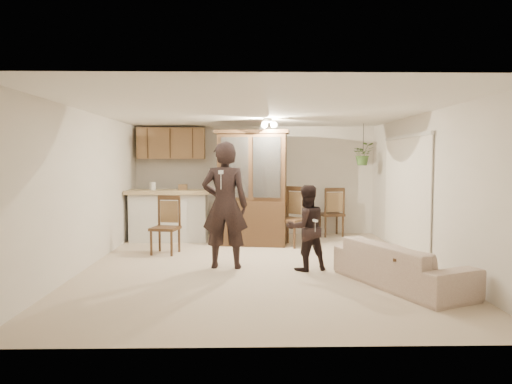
{
  "coord_description": "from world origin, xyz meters",
  "views": [
    {
      "loc": [
        -0.18,
        -7.34,
        1.72
      ],
      "look_at": [
        -0.03,
        0.4,
        1.18
      ],
      "focal_mm": 32.0,
      "sensor_mm": 36.0,
      "label": 1
    }
  ],
  "objects_px": {
    "chair_hutch_left": "(291,229)",
    "adult": "(225,212)",
    "child": "(306,227)",
    "side_table": "(409,274)",
    "chair_bar": "(165,238)",
    "china_hutch": "(252,189)",
    "sofa": "(401,259)",
    "chair_hutch_right": "(331,222)"
  },
  "relations": [
    {
      "from": "chair_hutch_left",
      "to": "adult",
      "type": "bearing_deg",
      "value": -85.75
    },
    {
      "from": "child",
      "to": "side_table",
      "type": "distance_m",
      "value": 1.77
    },
    {
      "from": "side_table",
      "to": "chair_bar",
      "type": "relative_size",
      "value": 0.5
    },
    {
      "from": "china_hutch",
      "to": "side_table",
      "type": "relative_size",
      "value": 4.35
    },
    {
      "from": "sofa",
      "to": "chair_hutch_right",
      "type": "relative_size",
      "value": 1.69
    },
    {
      "from": "chair_hutch_left",
      "to": "side_table",
      "type": "bearing_deg",
      "value": -31.81
    },
    {
      "from": "chair_hutch_left",
      "to": "chair_hutch_right",
      "type": "distance_m",
      "value": 1.58
    },
    {
      "from": "china_hutch",
      "to": "chair_bar",
      "type": "bearing_deg",
      "value": -143.54
    },
    {
      "from": "child",
      "to": "side_table",
      "type": "height_order",
      "value": "child"
    },
    {
      "from": "sofa",
      "to": "china_hutch",
      "type": "bearing_deg",
      "value": 9.34
    },
    {
      "from": "sofa",
      "to": "chair_bar",
      "type": "bearing_deg",
      "value": 34.85
    },
    {
      "from": "chair_hutch_left",
      "to": "child",
      "type": "bearing_deg",
      "value": -51.13
    },
    {
      "from": "china_hutch",
      "to": "chair_hutch_left",
      "type": "distance_m",
      "value": 1.13
    },
    {
      "from": "child",
      "to": "china_hutch",
      "type": "height_order",
      "value": "china_hutch"
    },
    {
      "from": "chair_hutch_right",
      "to": "sofa",
      "type": "bearing_deg",
      "value": 84.46
    },
    {
      "from": "china_hutch",
      "to": "side_table",
      "type": "bearing_deg",
      "value": -51.46
    },
    {
      "from": "side_table",
      "to": "chair_hutch_right",
      "type": "xyz_separation_m",
      "value": [
        -0.19,
        4.48,
        0.06
      ]
    },
    {
      "from": "chair_bar",
      "to": "chair_hutch_right",
      "type": "height_order",
      "value": "chair_hutch_right"
    },
    {
      "from": "child",
      "to": "chair_hutch_left",
      "type": "distance_m",
      "value": 2.08
    },
    {
      "from": "side_table",
      "to": "sofa",
      "type": "bearing_deg",
      "value": 90.24
    },
    {
      "from": "china_hutch",
      "to": "chair_hutch_right",
      "type": "relative_size",
      "value": 2.09
    },
    {
      "from": "chair_hutch_right",
      "to": "adult",
      "type": "bearing_deg",
      "value": 45.26
    },
    {
      "from": "child",
      "to": "side_table",
      "type": "bearing_deg",
      "value": 115.43
    },
    {
      "from": "sofa",
      "to": "side_table",
      "type": "relative_size",
      "value": 3.52
    },
    {
      "from": "child",
      "to": "adult",
      "type": "bearing_deg",
      "value": -26.43
    },
    {
      "from": "chair_hutch_right",
      "to": "child",
      "type": "bearing_deg",
      "value": 64.79
    },
    {
      "from": "adult",
      "to": "side_table",
      "type": "bearing_deg",
      "value": 153.96
    },
    {
      "from": "chair_bar",
      "to": "chair_hutch_left",
      "type": "distance_m",
      "value": 2.5
    },
    {
      "from": "adult",
      "to": "china_hutch",
      "type": "bearing_deg",
      "value": -99.0
    },
    {
      "from": "adult",
      "to": "side_table",
      "type": "height_order",
      "value": "adult"
    },
    {
      "from": "side_table",
      "to": "chair_bar",
      "type": "xyz_separation_m",
      "value": [
        -3.61,
        2.54,
        0.05
      ]
    },
    {
      "from": "adult",
      "to": "child",
      "type": "xyz_separation_m",
      "value": [
        1.27,
        -0.18,
        -0.22
      ]
    },
    {
      "from": "chair_bar",
      "to": "chair_hutch_left",
      "type": "bearing_deg",
      "value": 29.29
    },
    {
      "from": "sofa",
      "to": "chair_hutch_right",
      "type": "bearing_deg",
      "value": -20.96
    },
    {
      "from": "chair_hutch_right",
      "to": "side_table",
      "type": "bearing_deg",
      "value": 84.3
    },
    {
      "from": "chair_bar",
      "to": "chair_hutch_right",
      "type": "bearing_deg",
      "value": 41.41
    },
    {
      "from": "adult",
      "to": "chair_hutch_right",
      "type": "xyz_separation_m",
      "value": [
        2.27,
        3.05,
        -0.59
      ]
    },
    {
      "from": "adult",
      "to": "china_hutch",
      "type": "xyz_separation_m",
      "value": [
        0.46,
        1.98,
        0.24
      ]
    },
    {
      "from": "sofa",
      "to": "child",
      "type": "height_order",
      "value": "child"
    },
    {
      "from": "adult",
      "to": "child",
      "type": "height_order",
      "value": "adult"
    },
    {
      "from": "chair_bar",
      "to": "chair_hutch_right",
      "type": "distance_m",
      "value": 3.93
    },
    {
      "from": "adult",
      "to": "chair_hutch_left",
      "type": "xyz_separation_m",
      "value": [
        1.24,
        1.86,
        -0.57
      ]
    }
  ]
}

